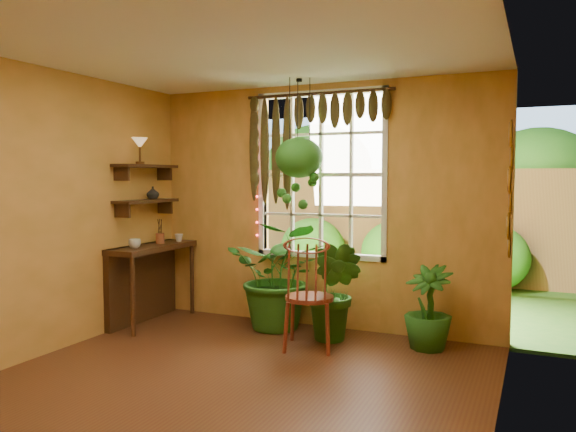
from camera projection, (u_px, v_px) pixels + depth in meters
The scene contains 23 objects.
floor at pixel (214, 397), 4.28m from camera, with size 4.50×4.50×0.00m, color #542F18.
ceiling at pixel (211, 37), 4.10m from camera, with size 4.50×4.50×0.00m, color white.
wall_back at pixel (320, 206), 6.24m from camera, with size 4.00×4.00×0.00m, color #E3A24D.
wall_left at pixel (21, 214), 5.01m from camera, with size 4.50×4.50×0.00m, color #E3A24D.
wall_right at pixel (497, 231), 3.37m from camera, with size 4.50×4.50×0.00m, color #E3A24D.
window at pixel (321, 175), 6.24m from camera, with size 1.52×0.10×1.86m.
valance_vine at pixel (310, 122), 6.13m from camera, with size 1.70×0.12×1.10m.
string_lights at pixel (257, 171), 6.47m from camera, with size 0.03×0.03×1.54m, color #FF2633, non-canonical shape.
wall_plates at pixel (509, 191), 5.00m from camera, with size 0.04×0.32×1.10m, color beige, non-canonical shape.
counter_ledge at pixel (145, 274), 6.48m from camera, with size 0.40×1.20×0.90m.
shelf_lower at pixel (147, 201), 6.41m from camera, with size 0.25×0.90×0.04m, color #3D2210.
shelf_upper at pixel (146, 166), 6.38m from camera, with size 0.25×0.90×0.04m, color #3D2210.
backyard at pixel (422, 198), 10.35m from camera, with size 14.00×10.00×12.00m.
windsor_chair at pixel (309, 312), 5.45m from camera, with size 0.58×0.60×1.27m.
potted_plant_left at pixel (280, 275), 6.17m from camera, with size 1.08×0.94×1.20m, color #235416.
potted_plant_mid at pixel (335, 291), 5.70m from camera, with size 0.57×0.46×1.03m, color #235416.
potted_plant_right at pixel (428, 307), 5.45m from camera, with size 0.46×0.46×0.82m, color #235416.
hanging_basket at pixel (299, 160), 5.88m from camera, with size 0.50×0.50×1.38m.
cup_a at pixel (135, 244), 6.10m from camera, with size 0.13×0.13×0.10m, color silver.
cup_b at pixel (179, 238), 6.74m from camera, with size 0.10×0.10×0.09m, color beige.
brush_jar at pixel (160, 231), 6.53m from camera, with size 0.10×0.10×0.36m.
shelf_vase at pixel (153, 193), 6.50m from camera, with size 0.14×0.14×0.15m, color #B2AD99.
tiffany_lamp at pixel (140, 145), 6.25m from camera, with size 0.18×0.18×0.30m.
Camera 1 is at (2.23, -3.58, 1.68)m, focal length 35.00 mm.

